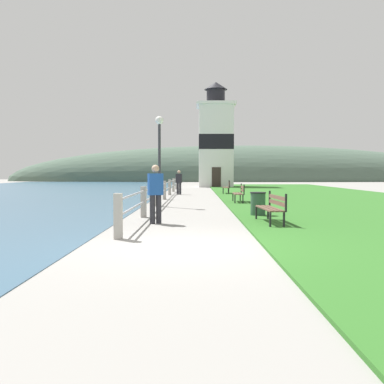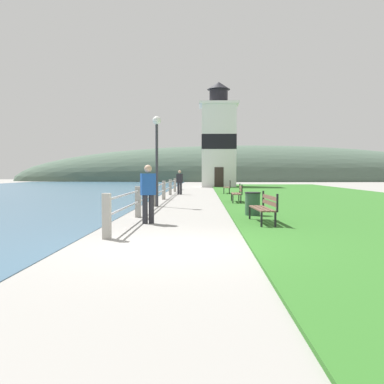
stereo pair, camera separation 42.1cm
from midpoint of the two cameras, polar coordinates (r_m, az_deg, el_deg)
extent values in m
plane|color=gray|center=(8.76, -1.63, -7.31)|extent=(160.00, 160.00, 0.00)
cube|color=#2D6623|center=(26.64, 17.05, -0.65)|extent=(12.00, 51.05, 0.06)
cube|color=#A8A399|center=(9.86, -10.11, -3.18)|extent=(0.18, 0.18, 1.04)
cube|color=#A8A399|center=(14.44, -6.38, -1.31)|extent=(0.18, 0.18, 1.04)
cube|color=#A8A399|center=(19.05, -4.46, -0.34)|extent=(0.18, 0.18, 1.04)
cube|color=#A8A399|center=(23.68, -3.28, 0.25)|extent=(0.18, 0.18, 1.04)
cube|color=#A8A399|center=(28.32, -2.50, 0.65)|extent=(0.18, 0.18, 1.04)
cube|color=#A8A399|center=(32.96, -1.93, 0.94)|extent=(0.18, 0.18, 1.04)
cube|color=#A8A399|center=(37.60, -1.50, 1.15)|extent=(0.18, 0.18, 1.04)
cylinder|color=#B2B2B7|center=(23.67, -3.29, 1.13)|extent=(0.06, 27.93, 0.06)
cylinder|color=#B2B2B7|center=(23.68, -3.28, 0.25)|extent=(0.06, 27.93, 0.06)
cube|color=brown|center=(12.47, 9.55, -2.19)|extent=(0.22, 1.96, 0.04)
cube|color=brown|center=(12.50, 10.21, -2.18)|extent=(0.22, 1.96, 0.04)
cube|color=brown|center=(12.53, 10.87, -2.18)|extent=(0.22, 1.96, 0.04)
cube|color=brown|center=(12.52, 11.27, -0.72)|extent=(0.17, 1.96, 0.11)
cube|color=brown|center=(12.53, 11.27, -1.44)|extent=(0.17, 1.96, 0.11)
cube|color=black|center=(11.55, 10.28, -3.80)|extent=(0.05, 0.05, 0.45)
cube|color=black|center=(13.42, 8.59, -2.89)|extent=(0.05, 0.05, 0.45)
cube|color=black|center=(11.64, 12.07, -3.77)|extent=(0.05, 0.05, 0.45)
cube|color=black|center=(13.49, 10.14, -2.87)|extent=(0.05, 0.05, 0.45)
cube|color=black|center=(11.60, 12.33, -1.46)|extent=(0.05, 0.05, 0.49)
cube|color=black|center=(13.46, 10.36, -0.88)|extent=(0.05, 0.05, 0.49)
cube|color=brown|center=(20.88, 6.06, -0.22)|extent=(0.17, 1.79, 0.04)
cube|color=brown|center=(20.89, 6.46, -0.22)|extent=(0.17, 1.79, 0.04)
cube|color=brown|center=(20.90, 6.87, -0.22)|extent=(0.17, 1.79, 0.04)
cube|color=brown|center=(20.89, 7.11, 0.65)|extent=(0.11, 1.79, 0.11)
cube|color=brown|center=(20.90, 7.11, 0.22)|extent=(0.11, 1.79, 0.11)
cube|color=black|center=(20.03, 6.07, -1.04)|extent=(0.05, 0.05, 0.45)
cube|color=black|center=(21.76, 5.84, -0.75)|extent=(0.05, 0.05, 0.45)
cube|color=black|center=(20.05, 7.13, -1.05)|extent=(0.05, 0.05, 0.45)
cube|color=black|center=(21.78, 6.82, -0.75)|extent=(0.05, 0.05, 0.45)
cube|color=black|center=(20.03, 7.28, 0.30)|extent=(0.05, 0.05, 0.49)
cube|color=black|center=(21.76, 6.95, 0.49)|extent=(0.05, 0.05, 0.49)
cube|color=brown|center=(29.39, 4.76, 0.62)|extent=(0.20, 1.76, 0.04)
cube|color=brown|center=(29.39, 5.05, 0.62)|extent=(0.20, 1.76, 0.04)
cube|color=brown|center=(29.40, 5.33, 0.62)|extent=(0.20, 1.76, 0.04)
cube|color=brown|center=(29.39, 5.51, 1.24)|extent=(0.15, 1.76, 0.11)
cube|color=brown|center=(29.39, 5.50, 0.93)|extent=(0.15, 1.76, 0.11)
cube|color=black|center=(28.55, 4.69, 0.07)|extent=(0.05, 0.05, 0.45)
cube|color=black|center=(30.26, 4.68, 0.22)|extent=(0.05, 0.05, 0.45)
cube|color=black|center=(28.55, 5.43, 0.07)|extent=(0.05, 0.05, 0.45)
cube|color=black|center=(30.26, 5.38, 0.21)|extent=(0.05, 0.05, 0.45)
cube|color=black|center=(28.54, 5.54, 1.01)|extent=(0.05, 0.05, 0.49)
cube|color=black|center=(30.24, 5.48, 1.10)|extent=(0.05, 0.05, 0.49)
cube|color=white|center=(44.05, 3.83, 6.06)|extent=(3.41, 3.41, 8.24)
cube|color=black|center=(44.07, 3.83, 6.59)|extent=(3.45, 3.45, 1.48)
cube|color=white|center=(44.50, 3.84, 11.52)|extent=(3.93, 3.93, 0.25)
cylinder|color=black|center=(44.64, 3.85, 12.58)|extent=(1.88, 1.88, 1.41)
cone|color=black|center=(44.84, 3.85, 13.96)|extent=(2.35, 2.35, 0.78)
cube|color=#332823|center=(42.25, 3.91, 1.97)|extent=(0.90, 0.06, 2.00)
cylinder|color=#28282D|center=(28.95, -1.41, 0.46)|extent=(0.15, 0.15, 0.80)
cylinder|color=#28282D|center=(28.88, -1.08, 0.46)|extent=(0.15, 0.15, 0.80)
cube|color=#232328|center=(28.90, -1.25, 1.85)|extent=(0.45, 0.33, 0.60)
sphere|color=tan|center=(28.89, -1.25, 2.70)|extent=(0.22, 0.22, 0.22)
cylinder|color=#28282D|center=(12.61, -5.33, -2.32)|extent=(0.16, 0.16, 0.84)
cylinder|color=#28282D|center=(12.66, -4.49, -2.30)|extent=(0.16, 0.16, 0.84)
cube|color=#1E4C99|center=(12.59, -4.92, 1.04)|extent=(0.48, 0.36, 0.63)
sphere|color=tan|center=(12.59, -4.93, 3.11)|extent=(0.23, 0.23, 0.23)
cylinder|color=#2D5138|center=(14.64, 8.89, -1.74)|extent=(0.50, 0.50, 0.80)
cylinder|color=black|center=(14.61, 8.91, -0.10)|extent=(0.54, 0.54, 0.04)
cylinder|color=#333338|center=(18.85, -4.07, 3.52)|extent=(0.12, 0.12, 3.60)
sphere|color=white|center=(18.98, -4.09, 9.51)|extent=(0.36, 0.36, 0.36)
ellipsoid|color=#475B4C|center=(73.05, 7.44, 1.46)|extent=(80.00, 16.00, 12.00)
camera|label=1|loc=(0.21, -89.54, 0.02)|focal=40.00mm
camera|label=2|loc=(0.21, 90.46, -0.02)|focal=40.00mm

